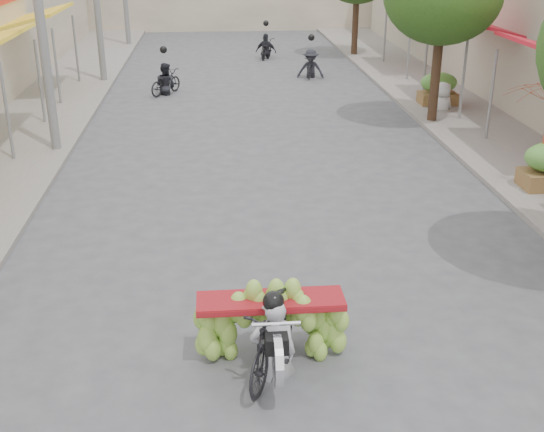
% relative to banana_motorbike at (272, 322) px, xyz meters
% --- Properties ---
extents(sidewalk_left, '(4.00, 60.00, 0.12)m').
position_rel_banana_motorbike_xyz_m(sidewalk_left, '(-6.46, 13.08, -0.64)').
color(sidewalk_left, gray).
rests_on(sidewalk_left, ground).
extents(sidewalk_right, '(4.00, 60.00, 0.12)m').
position_rel_banana_motorbike_xyz_m(sidewalk_right, '(7.54, 13.08, -0.64)').
color(sidewalk_right, gray).
rests_on(sidewalk_right, ground).
extents(produce_crate_far, '(1.20, 0.88, 1.16)m').
position_rel_banana_motorbike_xyz_m(produce_crate_far, '(6.74, 14.08, 0.01)').
color(produce_crate_far, brown).
rests_on(produce_crate_far, ground).
extents(banana_motorbike, '(2.20, 1.94, 2.11)m').
position_rel_banana_motorbike_xyz_m(banana_motorbike, '(0.00, 0.00, 0.00)').
color(banana_motorbike, black).
rests_on(banana_motorbike, ground).
extents(pedestrian, '(1.00, 0.79, 1.76)m').
position_rel_banana_motorbike_xyz_m(pedestrian, '(6.66, 13.32, 0.30)').
color(pedestrian, silver).
rests_on(pedestrian, ground).
extents(bg_motorbike_a, '(1.33, 1.62, 1.95)m').
position_rel_banana_motorbike_xyz_m(bg_motorbike_a, '(-2.36, 16.85, 0.05)').
color(bg_motorbike_a, black).
rests_on(bg_motorbike_a, ground).
extents(bg_motorbike_b, '(1.16, 1.56, 1.95)m').
position_rel_banana_motorbike_xyz_m(bg_motorbike_b, '(3.23, 19.31, 0.18)').
color(bg_motorbike_b, black).
rests_on(bg_motorbike_b, ground).
extents(bg_motorbike_c, '(1.09, 1.64, 1.95)m').
position_rel_banana_motorbike_xyz_m(bg_motorbike_c, '(1.80, 23.84, 0.11)').
color(bg_motorbike_c, black).
rests_on(bg_motorbike_c, ground).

